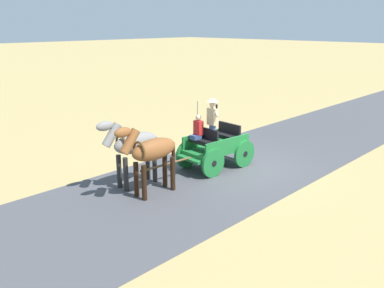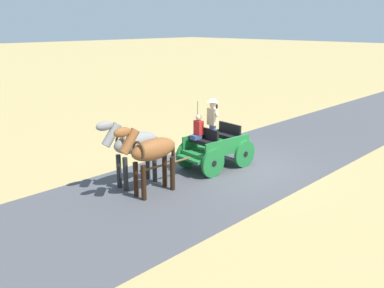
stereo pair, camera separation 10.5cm
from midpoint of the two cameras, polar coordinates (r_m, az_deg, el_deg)
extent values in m
plane|color=tan|center=(14.90, 6.05, -3.01)|extent=(200.00, 200.00, 0.00)
cube|color=#4C4C51|center=(14.89, 6.05, -3.00)|extent=(5.45, 160.00, 0.01)
cube|color=#1E7233|center=(14.52, 3.08, -0.71)|extent=(1.36, 2.28, 0.12)
cube|color=#1E7233|center=(14.06, 4.73, -0.12)|extent=(0.22, 2.09, 0.44)
cube|color=#1E7233|center=(14.84, 1.54, 0.80)|extent=(0.22, 2.09, 0.44)
cube|color=#1E7233|center=(13.76, -0.54, -2.10)|extent=(1.09, 0.32, 0.08)
cube|color=#1E7233|center=(15.41, 6.24, -0.48)|extent=(0.73, 0.25, 0.06)
cube|color=black|center=(14.01, 1.34, 0.29)|extent=(1.04, 0.43, 0.14)
cube|color=black|center=(14.07, 1.89, 1.29)|extent=(1.02, 0.16, 0.44)
cube|color=black|center=(14.76, 4.47, 1.07)|extent=(1.04, 0.43, 0.14)
cube|color=black|center=(14.83, 4.97, 2.02)|extent=(1.02, 0.16, 0.44)
cylinder|color=#1E7233|center=(13.62, 2.69, -2.66)|extent=(0.17, 0.96, 0.96)
cylinder|color=black|center=(13.62, 2.69, -2.66)|extent=(0.14, 0.22, 0.21)
cylinder|color=#1E7233|center=(14.53, -0.90, -1.43)|extent=(0.17, 0.96, 0.96)
cylinder|color=black|center=(14.53, -0.90, -1.43)|extent=(0.14, 0.22, 0.21)
cylinder|color=#1E7233|center=(14.69, 6.99, -1.35)|extent=(0.17, 0.96, 0.96)
cylinder|color=black|center=(14.69, 6.99, -1.35)|extent=(0.14, 0.22, 0.21)
cylinder|color=#1E7233|center=(15.53, 3.40, -0.27)|extent=(0.17, 0.96, 0.96)
cylinder|color=black|center=(15.53, 3.40, -0.27)|extent=(0.14, 0.22, 0.21)
cylinder|color=brown|center=(13.15, -3.76, -2.79)|extent=(0.22, 2.00, 0.07)
cylinder|color=black|center=(14.05, 0.53, 3.29)|extent=(0.02, 0.02, 1.30)
cylinder|color=#384C7F|center=(14.05, 2.59, 0.88)|extent=(0.22, 0.22, 0.90)
cube|color=tan|center=(13.88, 2.62, 3.79)|extent=(0.36, 0.24, 0.56)
sphere|color=beige|center=(13.80, 2.64, 5.41)|extent=(0.22, 0.22, 0.22)
cylinder|color=beige|center=(13.78, 2.65, 5.82)|extent=(0.36, 0.36, 0.01)
cylinder|color=beige|center=(13.77, 2.65, 6.02)|extent=(0.20, 0.20, 0.10)
cylinder|color=tan|center=(13.69, 3.04, 4.38)|extent=(0.27, 0.10, 0.32)
cube|color=black|center=(13.59, 3.17, 5.15)|extent=(0.03, 0.07, 0.14)
cube|color=#384C7F|center=(14.07, 0.30, 0.96)|extent=(0.30, 0.34, 0.14)
cube|color=red|center=(14.07, 0.66, 2.26)|extent=(0.31, 0.22, 0.48)
sphere|color=beige|center=(13.99, 0.67, 3.65)|extent=(0.20, 0.20, 0.20)
ellipsoid|color=brown|center=(12.11, -5.46, -0.73)|extent=(0.61, 1.58, 0.64)
cylinder|color=black|center=(11.93, -6.84, -5.33)|extent=(0.15, 0.15, 1.05)
cylinder|color=black|center=(12.21, -7.89, -4.87)|extent=(0.15, 0.15, 1.05)
cylinder|color=black|center=(12.58, -2.90, -4.08)|extent=(0.15, 0.15, 1.05)
cylinder|color=black|center=(12.84, -3.98, -3.67)|extent=(0.15, 0.15, 1.05)
cylinder|color=brown|center=(11.51, -8.77, 0.32)|extent=(0.28, 0.66, 0.73)
ellipsoid|color=brown|center=(11.31, -9.74, 1.58)|extent=(0.24, 0.55, 0.28)
cube|color=black|center=(11.51, -8.70, 0.51)|extent=(0.08, 0.50, 0.56)
cylinder|color=black|center=(12.65, -2.82, -1.35)|extent=(0.11, 0.11, 0.70)
torus|color=brown|center=(11.77, -7.53, -0.90)|extent=(0.55, 0.09, 0.55)
ellipsoid|color=gray|center=(12.83, -7.89, 0.16)|extent=(0.65, 1.59, 0.64)
cylinder|color=#272726|center=(12.66, -9.30, -4.15)|extent=(0.15, 0.15, 1.05)
cylinder|color=#272726|center=(12.95, -10.19, -3.72)|extent=(0.15, 0.15, 1.05)
cylinder|color=#272726|center=(13.25, -5.36, -3.07)|extent=(0.15, 0.15, 1.05)
cylinder|color=#272726|center=(13.52, -6.30, -2.68)|extent=(0.15, 0.15, 1.05)
cylinder|color=gray|center=(12.28, -11.18, 1.22)|extent=(0.30, 0.66, 0.73)
ellipsoid|color=gray|center=(12.10, -12.14, 2.41)|extent=(0.25, 0.55, 0.28)
cube|color=#272726|center=(12.28, -11.11, 1.40)|extent=(0.09, 0.51, 0.56)
cylinder|color=#272726|center=(13.33, -5.23, -0.48)|extent=(0.11, 0.11, 0.70)
torus|color=brown|center=(12.52, -9.95, 0.05)|extent=(0.55, 0.10, 0.55)
camera|label=1|loc=(0.05, -90.22, -0.06)|focal=38.88mm
camera|label=2|loc=(0.05, 89.78, 0.06)|focal=38.88mm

